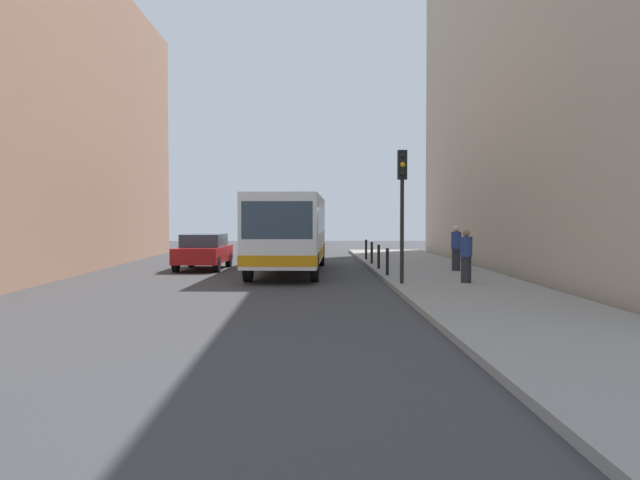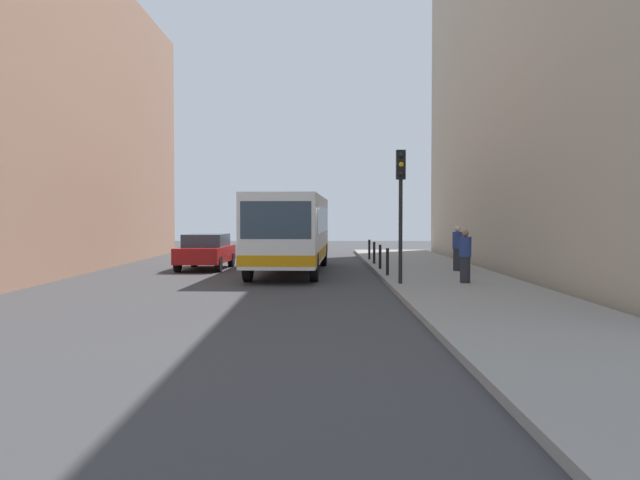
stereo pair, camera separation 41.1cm
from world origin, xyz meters
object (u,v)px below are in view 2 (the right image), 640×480
object	(u,v)px
traffic_light	(400,191)
bus	(291,229)
pedestrian_near_signal	(465,256)
bollard_farthest	(369,250)
pedestrian_mid_sidewalk	(457,248)
car_beside_bus	(205,251)
car_behind_bus	(294,243)
bollard_far	(374,253)
bollard_near	(387,262)
bollard_mid	(380,257)

from	to	relation	value
traffic_light	bus	bearing A→B (deg)	120.19
bus	pedestrian_near_signal	world-z (taller)	bus
bollard_farthest	pedestrian_mid_sidewalk	size ratio (longest dim) A/B	0.56
bus	pedestrian_near_signal	size ratio (longest dim) A/B	6.71
car_beside_bus	pedestrian_near_signal	size ratio (longest dim) A/B	2.70
car_behind_bus	bollard_far	xyz separation A→B (m)	(3.75, -6.58, -0.16)
bollard_near	bollard_mid	distance (m)	3.03
bus	bollard_mid	xyz separation A→B (m)	(3.52, -0.09, -1.10)
bus	car_beside_bus	xyz separation A→B (m)	(-3.65, 1.59, -0.94)
pedestrian_mid_sidewalk	car_behind_bus	bearing A→B (deg)	-95.36
car_behind_bus	bollard_mid	world-z (taller)	car_behind_bus
bollard_mid	bollard_far	bearing A→B (deg)	90.00
car_behind_bus	bollard_near	xyz separation A→B (m)	(3.75, -12.64, -0.16)
bollard_far	car_beside_bus	bearing A→B (deg)	-169.29
car_behind_bus	pedestrian_mid_sidewalk	xyz separation A→B (m)	(6.60, -10.68, 0.22)
bollard_farthest	pedestrian_mid_sidewalk	distance (m)	7.69
traffic_light	bollard_far	size ratio (longest dim) A/B	4.32
bollard_far	pedestrian_near_signal	distance (m)	9.22
bollard_farthest	pedestrian_near_signal	distance (m)	12.19
bollard_mid	bollard_farthest	size ratio (longest dim) A/B	1.00
car_beside_bus	bollard_farthest	world-z (taller)	car_beside_bus
bollard_near	bollard_farthest	xyz separation A→B (m)	(0.00, 9.10, 0.00)
bollard_far	pedestrian_near_signal	size ratio (longest dim) A/B	0.57
traffic_light	bollard_far	xyz separation A→B (m)	(-0.10, 9.16, -2.38)
bus	traffic_light	xyz separation A→B (m)	(3.62, -6.22, 1.28)
bus	bollard_farthest	size ratio (longest dim) A/B	11.71
bollard_near	pedestrian_mid_sidewalk	world-z (taller)	pedestrian_mid_sidewalk
car_beside_bus	bollard_mid	distance (m)	7.36
bollard_far	pedestrian_near_signal	world-z (taller)	pedestrian_near_signal
bollard_mid	bollard_near	bearing A→B (deg)	-90.00
car_beside_bus	pedestrian_near_signal	xyz separation A→B (m)	(9.30, -7.60, 0.19)
car_beside_bus	bollard_mid	xyz separation A→B (m)	(7.16, -1.68, -0.16)
car_beside_bus	bollard_far	xyz separation A→B (m)	(7.16, 1.36, -0.16)
bollard_near	bollard_mid	xyz separation A→B (m)	(0.00, 3.03, 0.00)
pedestrian_near_signal	pedestrian_mid_sidewalk	size ratio (longest dim) A/B	0.97
bollard_mid	pedestrian_mid_sidewalk	size ratio (longest dim) A/B	0.56
bollard_mid	bollard_far	world-z (taller)	same
bus	car_beside_bus	bearing A→B (deg)	-20.83
bollard_near	bollard_mid	bearing A→B (deg)	90.00
car_behind_bus	pedestrian_mid_sidewalk	distance (m)	12.56
pedestrian_mid_sidewalk	traffic_light	bearing A→B (deg)	24.42
bus	bollard_farthest	world-z (taller)	bus
car_beside_bus	bollard_far	bearing A→B (deg)	-166.84
bus	bollard_farthest	bearing A→B (deg)	-117.79
bollard_far	bollard_farthest	world-z (taller)	same
pedestrian_near_signal	pedestrian_mid_sidewalk	bearing A→B (deg)	-56.50
traffic_light	bollard_far	bearing A→B (deg)	90.63
bus	bollard_far	xyz separation A→B (m)	(3.52, 2.94, -1.10)
car_behind_bus	bus	bearing A→B (deg)	94.49
bollard_near	bollard_mid	world-z (taller)	same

